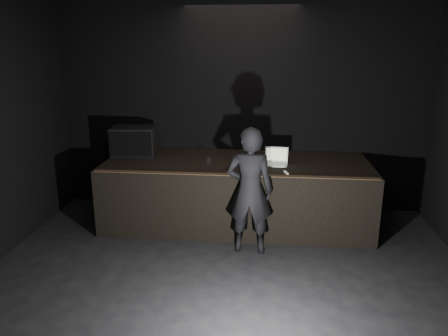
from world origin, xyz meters
The scene contains 11 objects.
ground centered at (0.00, 0.00, 0.00)m, with size 7.00×7.00×0.00m, color black.
room_walls centered at (0.00, 0.00, 2.02)m, with size 6.10×7.10×3.52m.
stage_riser centered at (0.00, 2.73, 0.50)m, with size 4.00×1.50×1.00m, color black.
riser_lip centered at (0.00, 2.02, 1.01)m, with size 3.92×0.10×0.01m, color brown.
stage_monitor centered at (-1.67, 2.98, 1.23)m, with size 0.72×0.56×0.45m.
cable centered at (-1.25, 2.89, 1.01)m, with size 0.02×0.02×0.89m, color black.
laptop centered at (0.59, 2.65, 1.06)m, with size 0.36×0.33×0.24m.
beer_can centered at (0.37, 2.24, 1.09)m, with size 0.08×0.08×0.18m.
plastic_cup centered at (-0.40, 2.53, 1.05)m, with size 0.07×0.07×0.09m, color white.
wii_remote centered at (0.72, 2.16, 1.01)m, with size 0.03×0.14×0.03m, color silver.
person centered at (0.24, 1.78, 0.86)m, with size 0.63×0.41×1.72m, color black.
Camera 1 is at (0.44, -3.65, 2.75)m, focal length 35.00 mm.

